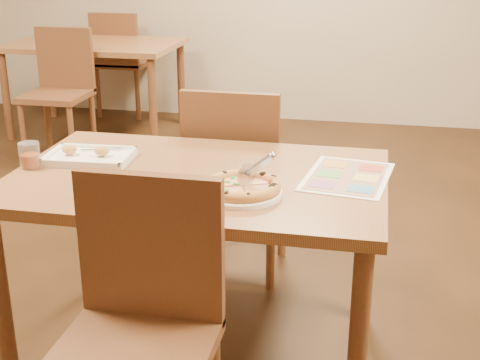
% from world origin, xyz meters
% --- Properties ---
extents(dining_table, '(1.30, 0.85, 0.72)m').
position_xyz_m(dining_table, '(0.00, 0.00, 0.63)').
color(dining_table, olive).
rests_on(dining_table, ground).
extents(chair_near, '(0.42, 0.42, 0.47)m').
position_xyz_m(chair_near, '(0.00, -0.60, 0.57)').
color(chair_near, brown).
rests_on(chair_near, ground).
extents(chair_far, '(0.42, 0.42, 0.47)m').
position_xyz_m(chair_far, '(-0.00, 0.60, 0.57)').
color(chair_far, brown).
rests_on(chair_far, ground).
extents(bg_table, '(1.30, 0.85, 0.72)m').
position_xyz_m(bg_table, '(-1.60, 2.80, 0.63)').
color(bg_table, olive).
rests_on(bg_table, ground).
extents(bg_chair_near, '(0.42, 0.42, 0.47)m').
position_xyz_m(bg_chair_near, '(-1.60, 2.20, 0.57)').
color(bg_chair_near, brown).
rests_on(bg_chair_near, ground).
extents(bg_chair_far, '(0.42, 0.42, 0.47)m').
position_xyz_m(bg_chair_far, '(-1.60, 3.30, 0.57)').
color(bg_chair_far, brown).
rests_on(bg_chair_far, ground).
extents(plate, '(0.35, 0.35, 0.01)m').
position_xyz_m(plate, '(0.18, -0.16, 0.73)').
color(plate, white).
rests_on(plate, dining_table).
extents(pizza, '(0.25, 0.25, 0.04)m').
position_xyz_m(pizza, '(0.19, -0.16, 0.75)').
color(pizza, '#DD8F4B').
rests_on(pizza, plate).
extents(pizza_cutter, '(0.10, 0.12, 0.09)m').
position_xyz_m(pizza_cutter, '(0.23, -0.13, 0.80)').
color(pizza_cutter, silver).
rests_on(pizza_cutter, pizza).
extents(appetizer_tray, '(0.32, 0.23, 0.06)m').
position_xyz_m(appetizer_tray, '(-0.43, 0.07, 0.73)').
color(appetizer_tray, white).
rests_on(appetizer_tray, dining_table).
extents(glass_tumbler, '(0.07, 0.07, 0.09)m').
position_xyz_m(glass_tumbler, '(-0.61, -0.05, 0.76)').
color(glass_tumbler, maroon).
rests_on(glass_tumbler, dining_table).
extents(menu, '(0.32, 0.42, 0.00)m').
position_xyz_m(menu, '(0.51, 0.08, 0.72)').
color(menu, white).
rests_on(menu, dining_table).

